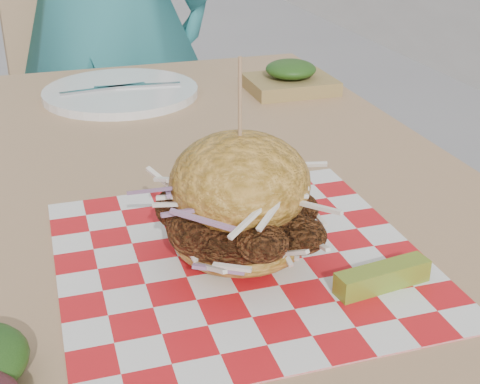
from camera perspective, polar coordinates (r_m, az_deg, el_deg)
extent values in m
cube|color=tan|center=(0.84, -6.19, -0.87)|extent=(0.80, 1.20, 0.04)
cylinder|color=#333338|center=(1.56, 2.71, -3.18)|extent=(0.05, 0.05, 0.71)
cube|color=tan|center=(1.81, -11.79, 3.77)|extent=(0.47, 0.47, 0.04)
cube|color=tan|center=(1.92, -14.00, 12.68)|extent=(0.42, 0.10, 0.50)
cylinder|color=#333338|center=(1.72, -15.39, -6.54)|extent=(0.03, 0.03, 0.43)
cylinder|color=#333338|center=(1.80, -4.12, -4.15)|extent=(0.03, 0.03, 0.43)
cylinder|color=#333338|center=(2.04, -17.37, -1.59)|extent=(0.03, 0.03, 0.43)
cylinder|color=#333338|center=(2.10, -7.73, 0.27)|extent=(0.03, 0.03, 0.43)
cube|color=red|center=(0.68, 0.00, -5.65)|extent=(0.36, 0.36, 0.00)
ellipsoid|color=gold|center=(0.67, 0.00, -3.86)|extent=(0.13, 0.13, 0.05)
ellipsoid|color=brown|center=(0.66, 0.00, -2.47)|extent=(0.15, 0.14, 0.07)
ellipsoid|color=gold|center=(0.64, 0.00, 0.86)|extent=(0.14, 0.14, 0.10)
cylinder|color=tan|center=(0.61, 0.00, 6.84)|extent=(0.00, 0.00, 0.10)
cube|color=olive|center=(0.64, 12.06, -7.11)|extent=(0.10, 0.03, 0.02)
cylinder|color=white|center=(1.20, -10.13, 8.38)|extent=(0.27, 0.27, 0.01)
cube|color=silver|center=(1.20, -11.60, 8.63)|extent=(0.15, 0.03, 0.00)
cube|color=silver|center=(1.20, -8.74, 8.95)|extent=(0.15, 0.03, 0.00)
cube|color=olive|center=(1.21, 4.32, 9.15)|extent=(0.15, 0.12, 0.02)
ellipsoid|color=#193E11|center=(1.21, 4.36, 10.42)|extent=(0.09, 0.09, 0.03)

